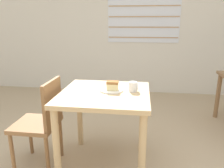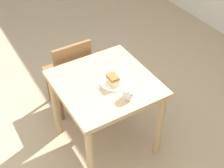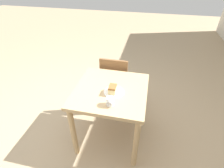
% 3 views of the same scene
% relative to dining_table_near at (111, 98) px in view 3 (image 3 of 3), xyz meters
% --- Properties ---
extents(ground_plane, '(14.00, 14.00, 0.00)m').
position_rel_dining_table_near_xyz_m(ground_plane, '(0.06, -0.52, -0.64)').
color(ground_plane, tan).
extents(dining_table_near, '(0.81, 0.80, 0.77)m').
position_rel_dining_table_near_xyz_m(dining_table_near, '(0.00, 0.00, 0.00)').
color(dining_table_near, tan).
rests_on(dining_table_near, ground_plane).
extents(chair_near_window, '(0.40, 0.40, 0.88)m').
position_rel_dining_table_near_xyz_m(chair_near_window, '(-0.60, -0.07, -0.15)').
color(chair_near_window, brown).
rests_on(chair_near_window, ground_plane).
extents(plate, '(0.22, 0.22, 0.01)m').
position_rel_dining_table_near_xyz_m(plate, '(0.05, 0.05, 0.14)').
color(plate, white).
rests_on(plate, dining_table_near).
extents(cake_slice, '(0.10, 0.08, 0.08)m').
position_rel_dining_table_near_xyz_m(cake_slice, '(0.07, 0.03, 0.19)').
color(cake_slice, beige).
rests_on(cake_slice, plate).
extents(coffee_mug, '(0.08, 0.08, 0.09)m').
position_rel_dining_table_near_xyz_m(coffee_mug, '(0.26, 0.05, 0.18)').
color(coffee_mug, white).
rests_on(coffee_mug, dining_table_near).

